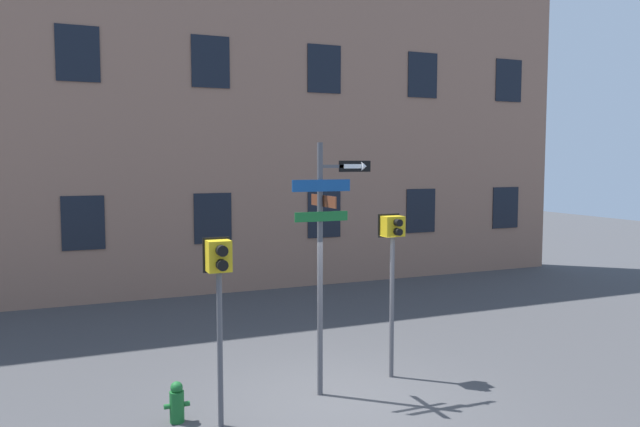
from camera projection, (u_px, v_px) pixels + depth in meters
The scene contains 6 objects.
ground_plane at pixel (341, 400), 9.90m from camera, with size 60.00×60.00×0.00m, color #424244.
building_facade at pixel (208, 63), 17.51m from camera, with size 24.00×0.64×13.04m.
street_sign_pole at pixel (324, 244), 9.93m from camera, with size 1.38×0.97×4.07m.
pedestrian_signal_left at pixel (219, 278), 8.73m from camera, with size 0.39×0.40×2.71m.
pedestrian_signal_right at pixel (392, 250), 10.76m from camera, with size 0.42×0.40×2.87m.
fire_hydrant at pixel (177, 403), 9.03m from camera, with size 0.37×0.21×0.60m.
Camera 1 is at (-4.07, -8.71, 3.78)m, focal length 35.00 mm.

